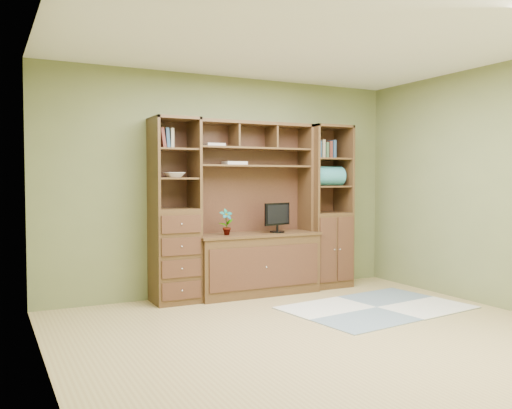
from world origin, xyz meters
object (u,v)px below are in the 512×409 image
left_tower (174,210)px  monitor (277,212)px  center_hutch (256,208)px  right_tower (327,206)px

left_tower → monitor: bearing=-3.4°
center_hutch → left_tower: bearing=177.7°
left_tower → monitor: 1.27m
left_tower → monitor: size_ratio=4.18×
center_hutch → left_tower: (-1.00, 0.04, 0.00)m
right_tower → left_tower: bearing=180.0°
center_hutch → left_tower: size_ratio=1.00×
right_tower → monitor: bearing=-174.4°
center_hutch → left_tower: same height
left_tower → monitor: (1.26, -0.07, -0.05)m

